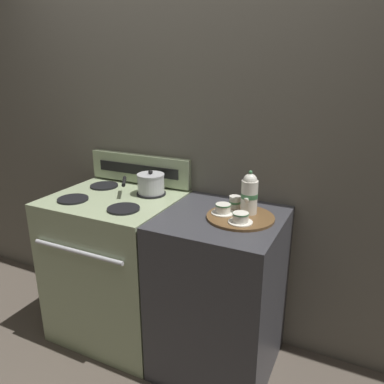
{
  "coord_description": "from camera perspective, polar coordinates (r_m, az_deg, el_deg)",
  "views": [
    {
      "loc": [
        1.03,
        -1.7,
        1.68
      ],
      "look_at": [
        0.17,
        0.08,
        1.02
      ],
      "focal_mm": 35.0,
      "sensor_mm": 36.0,
      "label": 1
    }
  ],
  "objects": [
    {
      "name": "ground_plane",
      "position": [
        2.61,
        -4.42,
        -21.72
      ],
      "size": [
        6.0,
        6.0,
        0.0
      ],
      "primitive_type": "plane",
      "color": "brown"
    },
    {
      "name": "wall_back",
      "position": [
        2.37,
        -0.87,
        4.3
      ],
      "size": [
        6.0,
        0.05,
        2.2
      ],
      "color": "#666056",
      "rests_on": "ground"
    },
    {
      "name": "stove",
      "position": [
        2.49,
        -11.23,
        -10.98
      ],
      "size": [
        0.75,
        0.67,
        0.95
      ],
      "color": "#9EAD84",
      "rests_on": "ground"
    },
    {
      "name": "control_panel",
      "position": [
        2.5,
        -7.98,
        3.54
      ],
      "size": [
        0.74,
        0.05,
        0.19
      ],
      "color": "#9EAD84",
      "rests_on": "stove"
    },
    {
      "name": "side_counter",
      "position": [
        2.19,
        4.24,
        -15.16
      ],
      "size": [
        0.63,
        0.64,
        0.94
      ],
      "color": "#38383D",
      "rests_on": "ground"
    },
    {
      "name": "saucepan",
      "position": [
        2.29,
        -6.37,
        1.34
      ],
      "size": [
        0.27,
        0.24,
        0.14
      ],
      "color": "#B7B7BC",
      "rests_on": "stove"
    },
    {
      "name": "serving_tray",
      "position": [
        1.95,
        7.38,
        -3.82
      ],
      "size": [
        0.35,
        0.35,
        0.01
      ],
      "color": "brown",
      "rests_on": "side_counter"
    },
    {
      "name": "teapot",
      "position": [
        1.96,
        8.74,
        -0.23
      ],
      "size": [
        0.09,
        0.14,
        0.23
      ],
      "color": "white",
      "rests_on": "serving_tray"
    },
    {
      "name": "teacup_left",
      "position": [
        1.86,
        7.4,
        -3.92
      ],
      "size": [
        0.12,
        0.12,
        0.05
      ],
      "color": "white",
      "rests_on": "serving_tray"
    },
    {
      "name": "teacup_right",
      "position": [
        1.96,
        4.75,
        -2.56
      ],
      "size": [
        0.12,
        0.12,
        0.05
      ],
      "color": "white",
      "rests_on": "serving_tray"
    },
    {
      "name": "creamer_jug",
      "position": [
        2.04,
        6.54,
        -1.53
      ],
      "size": [
        0.06,
        0.06,
        0.07
      ],
      "color": "white",
      "rests_on": "serving_tray"
    }
  ]
}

